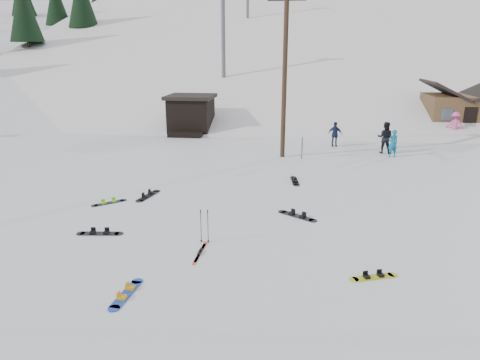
# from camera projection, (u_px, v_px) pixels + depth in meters

# --- Properties ---
(ground) EXTENTS (200.00, 200.00, 0.00)m
(ground) POSITION_uv_depth(u_px,v_px,m) (192.00, 275.00, 11.59)
(ground) COLOR silver
(ground) RESTS_ON ground
(ski_slope) EXTENTS (60.00, 85.24, 65.97)m
(ski_slope) POSITION_uv_depth(u_px,v_px,m) (276.00, 169.00, 67.29)
(ski_slope) COLOR white
(ski_slope) RESTS_ON ground
(ridge_left) EXTENTS (47.54, 95.03, 58.38)m
(ridge_left) POSITION_uv_depth(u_px,v_px,m) (36.00, 167.00, 64.68)
(ridge_left) COLOR silver
(ridge_left) RESTS_ON ground
(treeline_left) EXTENTS (20.00, 64.00, 10.00)m
(treeline_left) POSITION_uv_depth(u_px,v_px,m) (1.00, 99.00, 53.66)
(treeline_left) COLOR black
(treeline_left) RESTS_ON ground
(treeline_crest) EXTENTS (50.00, 6.00, 10.00)m
(treeline_crest) POSITION_uv_depth(u_px,v_px,m) (283.00, 79.00, 93.25)
(treeline_crest) COLOR black
(treeline_crest) RESTS_ON ski_slope
(utility_pole) EXTENTS (2.00, 0.26, 9.00)m
(utility_pole) POSITION_uv_depth(u_px,v_px,m) (285.00, 73.00, 23.29)
(utility_pole) COLOR #3A2819
(utility_pole) RESTS_ON ground
(trail_sign) EXTENTS (0.50, 0.09, 1.85)m
(trail_sign) POSITION_uv_depth(u_px,v_px,m) (302.00, 137.00, 23.74)
(trail_sign) COLOR #595B60
(trail_sign) RESTS_ON ground
(lift_hut) EXTENTS (3.40, 4.10, 2.75)m
(lift_hut) POSITION_uv_depth(u_px,v_px,m) (191.00, 114.00, 31.68)
(lift_hut) COLOR black
(lift_hut) RESTS_ON ground
(lift_tower_near) EXTENTS (2.20, 0.36, 8.00)m
(lift_tower_near) POSITION_uv_depth(u_px,v_px,m) (223.00, 27.00, 38.28)
(lift_tower_near) COLOR #595B60
(lift_tower_near) RESTS_ON ski_slope
(cabin) EXTENTS (5.39, 4.40, 3.77)m
(cabin) POSITION_uv_depth(u_px,v_px,m) (460.00, 111.00, 32.14)
(cabin) COLOR brown
(cabin) RESTS_ON ground
(hero_snowboard) EXTENTS (0.40, 1.55, 0.11)m
(hero_snowboard) POSITION_uv_depth(u_px,v_px,m) (126.00, 294.00, 10.67)
(hero_snowboard) COLOR blue
(hero_snowboard) RESTS_ON ground
(hero_skis) EXTENTS (0.14, 1.54, 0.08)m
(hero_skis) POSITION_uv_depth(u_px,v_px,m) (200.00, 252.00, 12.86)
(hero_skis) COLOR red
(hero_skis) RESTS_ON ground
(ski_poles) EXTENTS (0.31, 0.08, 1.11)m
(ski_poles) POSITION_uv_depth(u_px,v_px,m) (204.00, 226.00, 13.42)
(ski_poles) COLOR black
(ski_poles) RESTS_ON ground
(board_scatter_a) EXTENTS (1.55, 0.44, 0.11)m
(board_scatter_a) POSITION_uv_depth(u_px,v_px,m) (100.00, 233.00, 14.21)
(board_scatter_a) COLOR black
(board_scatter_a) RESTS_ON ground
(board_scatter_b) EXTENTS (0.61, 1.65, 0.12)m
(board_scatter_b) POSITION_uv_depth(u_px,v_px,m) (148.00, 195.00, 17.91)
(board_scatter_b) COLOR black
(board_scatter_b) RESTS_ON ground
(board_scatter_c) EXTENTS (1.15, 1.02, 0.10)m
(board_scatter_c) POSITION_uv_depth(u_px,v_px,m) (109.00, 203.00, 17.09)
(board_scatter_c) COLOR black
(board_scatter_c) RESTS_ON ground
(board_scatter_d) EXTENTS (1.42, 1.06, 0.12)m
(board_scatter_d) POSITION_uv_depth(u_px,v_px,m) (297.00, 216.00, 15.72)
(board_scatter_d) COLOR black
(board_scatter_d) RESTS_ON ground
(board_scatter_e) EXTENTS (1.33, 0.65, 0.10)m
(board_scatter_e) POSITION_uv_depth(u_px,v_px,m) (373.00, 277.00, 11.47)
(board_scatter_e) COLOR #D1D717
(board_scatter_e) RESTS_ON ground
(board_scatter_f) EXTENTS (0.45, 1.57, 0.11)m
(board_scatter_f) POSITION_uv_depth(u_px,v_px,m) (295.00, 181.00, 19.94)
(board_scatter_f) COLOR black
(board_scatter_f) RESTS_ON ground
(skier_teal) EXTENTS (0.67, 0.55, 1.58)m
(skier_teal) POSITION_uv_depth(u_px,v_px,m) (393.00, 143.00, 24.34)
(skier_teal) COLOR #0E678C
(skier_teal) RESTS_ON ground
(skier_dark) EXTENTS (1.08, 0.95, 1.86)m
(skier_dark) POSITION_uv_depth(u_px,v_px,m) (385.00, 138.00, 25.26)
(skier_dark) COLOR black
(skier_dark) RESTS_ON ground
(skier_pink) EXTENTS (1.26, 0.86, 1.81)m
(skier_pink) POSITION_uv_depth(u_px,v_px,m) (455.00, 125.00, 29.74)
(skier_pink) COLOR #D84C90
(skier_pink) RESTS_ON ground
(skier_navy) EXTENTS (0.99, 0.62, 1.57)m
(skier_navy) POSITION_uv_depth(u_px,v_px,m) (335.00, 134.00, 27.02)
(skier_navy) COLOR #192240
(skier_navy) RESTS_ON ground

